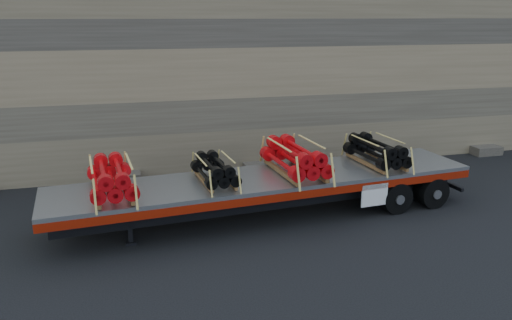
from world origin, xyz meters
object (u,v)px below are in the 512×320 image
at_px(bundle_rear, 376,152).
at_px(bundle_front, 112,179).
at_px(bundle_midfront, 215,171).
at_px(bundle_midrear, 295,159).
at_px(trailer, 268,196).

bearing_deg(bundle_rear, bundle_front, 180.00).
relative_size(bundle_front, bundle_midfront, 1.21).
relative_size(bundle_midrear, bundle_rear, 1.14).
distance_m(trailer, bundle_rear, 3.75).
distance_m(trailer, bundle_midrear, 1.36).
bearing_deg(bundle_front, trailer, 0.00).
distance_m(bundle_midrear, bundle_rear, 2.76).
xyz_separation_m(bundle_midfront, bundle_rear, (5.16, 0.46, 0.05)).
relative_size(trailer, bundle_midfront, 6.54).
bearing_deg(trailer, bundle_midfront, -180.00).
height_order(bundle_midrear, bundle_rear, bundle_midrear).
bearing_deg(bundle_rear, trailer, 180.00).
relative_size(bundle_front, bundle_rear, 1.04).
distance_m(bundle_front, bundle_midrear, 5.17).
relative_size(trailer, bundle_rear, 5.64).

